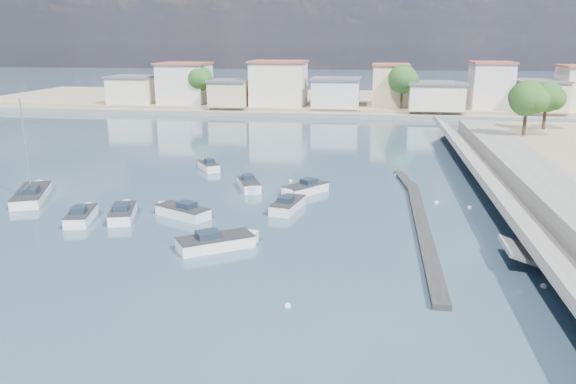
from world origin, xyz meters
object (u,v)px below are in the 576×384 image
Objects in this scene: motorboat_b at (289,205)px; motorboat_f at (208,166)px; motorboat_e at (82,216)px; motorboat_g at (249,185)px; motorboat_c at (181,212)px; sailboat at (32,194)px; motorboat_a at (123,213)px; motorboat_d at (303,190)px; motorboat_h at (220,242)px.

motorboat_b is 1.30× the size of motorboat_f.
motorboat_e is 15.48m from motorboat_g.
sailboat is (-14.62, 2.93, 0.03)m from motorboat_c.
motorboat_e and motorboat_f have the same top height.
motorboat_f is at bearing 84.27° from motorboat_a.
motorboat_f is 9.71m from motorboat_g.
motorboat_a and motorboat_f have the same top height.
motorboat_b is (12.53, 4.16, -0.00)m from motorboat_a.
motorboat_c is at bearing 13.28° from motorboat_a.
motorboat_d is at bearing 32.97° from motorboat_e.
motorboat_f is (-11.38, 8.22, 0.00)m from motorboat_d.
motorboat_c is 1.31× the size of motorboat_f.
motorboat_g is 0.51× the size of sailboat.
motorboat_d is 14.96m from motorboat_h.
sailboat is at bearing 168.68° from motorboat_c.
sailboat is (-23.38, -5.21, 0.03)m from motorboat_d.
motorboat_a is 10.66m from motorboat_h.
motorboat_c is 7.99m from motorboat_h.
motorboat_g is (7.95, 9.92, 0.00)m from motorboat_a.
motorboat_e is at bearing -134.15° from motorboat_g.
motorboat_f is at bearing 129.69° from motorboat_g.
motorboat_b is 1.08× the size of motorboat_g.
motorboat_e is 9.03m from sailboat.
motorboat_g is (3.58, 8.89, 0.00)m from motorboat_c.
motorboat_c is (-8.16, -3.13, 0.00)m from motorboat_b.
motorboat_c and motorboat_f have the same top height.
motorboat_h is 0.58× the size of sailboat.
sailboat reaches higher than motorboat_b.
motorboat_e is 0.89× the size of motorboat_h.
motorboat_b and motorboat_d have the same top height.
sailboat is (-18.20, -5.96, 0.03)m from motorboat_g.
motorboat_a is at bearing -161.64° from motorboat_b.
sailboat reaches higher than motorboat_e.
motorboat_f is 0.72× the size of motorboat_h.
motorboat_g is at bearing 128.49° from motorboat_b.
motorboat_b and motorboat_e have the same top height.
motorboat_b is 9.99m from motorboat_h.
motorboat_a is at bearing 22.72° from motorboat_e.
motorboat_d is at bearing 34.93° from motorboat_a.
motorboat_a and motorboat_g have the same top height.
motorboat_c and motorboat_e have the same top height.
motorboat_b is at bearing 0.50° from sailboat.
motorboat_a is 10.99m from sailboat.
motorboat_c is at bearing 17.11° from motorboat_e.
motorboat_f is at bearing 144.15° from motorboat_d.
motorboat_h is at bearing -18.73° from motorboat_e.
sailboat is at bearing -179.50° from motorboat_b.
motorboat_b is 0.93× the size of motorboat_h.
motorboat_d is at bearing 83.17° from motorboat_b.
motorboat_g is at bearing 68.07° from motorboat_c.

